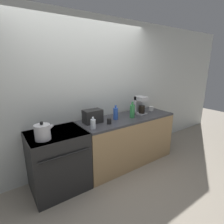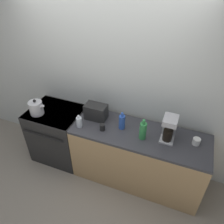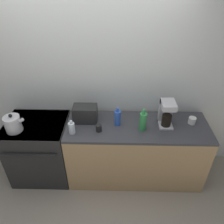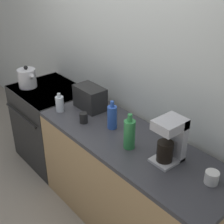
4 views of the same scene
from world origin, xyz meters
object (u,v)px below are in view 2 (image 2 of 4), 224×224
at_px(bottle_clear, 79,122).
at_px(cup_white, 196,141).
at_px(bottle_blue, 122,122).
at_px(stove, 59,133).
at_px(kettle, 36,108).
at_px(coffee_maker, 169,127).
at_px(bottle_green, 143,131).
at_px(toaster, 96,112).
at_px(cup_black, 102,127).

relative_size(bottle_clear, cup_white, 1.96).
bearing_deg(cup_white, bottle_clear, -171.37).
relative_size(bottle_blue, bottle_clear, 1.39).
height_order(bottle_clear, cup_white, bottle_clear).
bearing_deg(cup_white, stove, -178.23).
bearing_deg(cup_white, kettle, -174.89).
bearing_deg(bottle_clear, stove, 162.15).
xyz_separation_m(stove, coffee_maker, (1.65, 0.04, 0.61)).
height_order(kettle, cup_white, kettle).
relative_size(stove, kettle, 3.65).
xyz_separation_m(coffee_maker, bottle_clear, (-1.14, -0.21, -0.10)).
relative_size(bottle_blue, cup_white, 2.72).
relative_size(kettle, bottle_blue, 0.98).
height_order(stove, coffee_maker, coffee_maker).
height_order(bottle_green, bottle_blue, bottle_green).
relative_size(kettle, toaster, 0.81).
height_order(toaster, bottle_green, bottle_green).
bearing_deg(bottle_green, coffee_maker, 21.36).
xyz_separation_m(kettle, toaster, (0.84, 0.22, 0.01)).
distance_m(toaster, cup_white, 1.35).
xyz_separation_m(coffee_maker, bottle_green, (-0.30, -0.12, -0.06)).
height_order(kettle, coffee_maker, coffee_maker).
bearing_deg(toaster, bottle_clear, -117.94).
bearing_deg(stove, kettle, -145.87).
xyz_separation_m(stove, bottle_clear, (0.51, -0.16, 0.51)).
height_order(bottle_green, cup_white, bottle_green).
distance_m(coffee_maker, bottle_blue, 0.61).
distance_m(toaster, bottle_green, 0.73).
distance_m(bottle_blue, cup_white, 0.95).
bearing_deg(cup_white, toaster, 178.96).
bearing_deg(cup_white, cup_black, -171.15).
height_order(kettle, bottle_green, bottle_green).
bearing_deg(bottle_clear, toaster, 62.06).
bearing_deg(bottle_green, bottle_clear, -173.88).
bearing_deg(coffee_maker, cup_white, 3.11).
bearing_deg(bottle_green, stove, 176.92).
bearing_deg(bottle_green, cup_black, -174.89).
relative_size(bottle_green, cup_white, 3.13).
distance_m(stove, toaster, 0.84).
bearing_deg(bottle_green, bottle_blue, 164.23).
height_order(bottle_green, cup_black, bottle_green).
relative_size(stove, coffee_maker, 2.65).
bearing_deg(bottle_blue, coffee_maker, 2.87).
distance_m(bottle_green, cup_black, 0.54).
bearing_deg(coffee_maker, cup_black, -168.81).
distance_m(kettle, bottle_green, 1.55).
relative_size(bottle_clear, cup_black, 1.95).
bearing_deg(toaster, cup_black, -48.26).
relative_size(kettle, bottle_green, 0.85).
bearing_deg(toaster, coffee_maker, -2.45).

